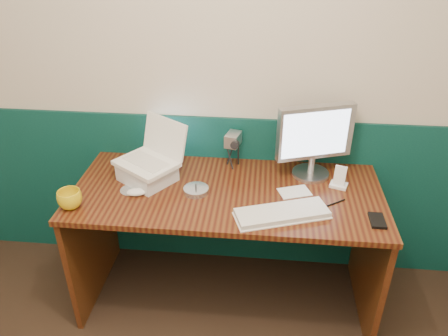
# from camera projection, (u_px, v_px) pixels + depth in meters

# --- Properties ---
(back_wall) EXTENTS (3.50, 0.04, 2.50)m
(back_wall) POSITION_uv_depth(u_px,v_px,m) (209.00, 73.00, 2.33)
(back_wall) COLOR beige
(back_wall) RESTS_ON ground
(wainscot) EXTENTS (3.48, 0.02, 1.00)m
(wainscot) POSITION_uv_depth(u_px,v_px,m) (211.00, 192.00, 2.70)
(wainscot) COLOR #073032
(wainscot) RESTS_ON ground
(desk) EXTENTS (1.60, 0.70, 0.75)m
(desk) POSITION_uv_depth(u_px,v_px,m) (227.00, 247.00, 2.44)
(desk) COLOR #37110A
(desk) RESTS_ON ground
(laptop_riser) EXTENTS (0.34, 0.33, 0.09)m
(laptop_riser) POSITION_uv_depth(u_px,v_px,m) (147.00, 173.00, 2.32)
(laptop_riser) COLOR silver
(laptop_riser) RESTS_ON desk
(laptop) EXTENTS (0.38, 0.36, 0.25)m
(laptop) POSITION_uv_depth(u_px,v_px,m) (144.00, 144.00, 2.24)
(laptop) COLOR white
(laptop) RESTS_ON laptop_riser
(monitor) EXTENTS (0.42, 0.25, 0.41)m
(monitor) POSITION_uv_depth(u_px,v_px,m) (314.00, 141.00, 2.29)
(monitor) COLOR #B3B3B8
(monitor) RESTS_ON desk
(keyboard) EXTENTS (0.46, 0.28, 0.03)m
(keyboard) POSITION_uv_depth(u_px,v_px,m) (282.00, 214.00, 2.05)
(keyboard) COLOR white
(keyboard) RESTS_ON desk
(mouse_right) EXTENTS (0.11, 0.08, 0.03)m
(mouse_right) POSITION_uv_depth(u_px,v_px,m) (308.00, 210.00, 2.08)
(mouse_right) COLOR white
(mouse_right) RESTS_ON desk
(mouse_left) EXTENTS (0.11, 0.08, 0.03)m
(mouse_left) POSITION_uv_depth(u_px,v_px,m) (137.00, 192.00, 2.21)
(mouse_left) COLOR white
(mouse_left) RESTS_ON desk
(mug) EXTENTS (0.15, 0.15, 0.09)m
(mug) POSITION_uv_depth(u_px,v_px,m) (70.00, 199.00, 2.10)
(mug) COLOR gold
(mug) RESTS_ON desk
(camcorder) EXTENTS (0.13, 0.16, 0.22)m
(camcorder) POSITION_uv_depth(u_px,v_px,m) (233.00, 149.00, 2.42)
(camcorder) COLOR #BBBCC1
(camcorder) RESTS_ON desk
(cd_spindle) EXTENTS (0.13, 0.13, 0.03)m
(cd_spindle) POSITION_uv_depth(u_px,v_px,m) (196.00, 190.00, 2.23)
(cd_spindle) COLOR #B6BDC7
(cd_spindle) RESTS_ON desk
(cd_loose_a) EXTENTS (0.12, 0.12, 0.00)m
(cd_loose_a) POSITION_uv_depth(u_px,v_px,m) (131.00, 190.00, 2.26)
(cd_loose_a) COLOR silver
(cd_loose_a) RESTS_ON desk
(pen) EXTENTS (0.11, 0.08, 0.01)m
(pen) POSITION_uv_depth(u_px,v_px,m) (335.00, 203.00, 2.15)
(pen) COLOR black
(pen) RESTS_ON desk
(papers) EXTENTS (0.18, 0.15, 0.00)m
(papers) POSITION_uv_depth(u_px,v_px,m) (294.00, 192.00, 2.24)
(papers) COLOR white
(papers) RESTS_ON desk
(dock) EXTENTS (0.10, 0.09, 0.02)m
(dock) POSITION_uv_depth(u_px,v_px,m) (339.00, 185.00, 2.28)
(dock) COLOR white
(dock) RESTS_ON desk
(music_player) EXTENTS (0.07, 0.05, 0.10)m
(music_player) POSITION_uv_depth(u_px,v_px,m) (340.00, 175.00, 2.25)
(music_player) COLOR white
(music_player) RESTS_ON dock
(pda) EXTENTS (0.07, 0.12, 0.01)m
(pda) POSITION_uv_depth(u_px,v_px,m) (377.00, 221.00, 2.02)
(pda) COLOR black
(pda) RESTS_ON desk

